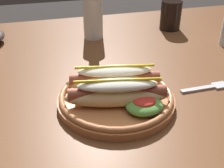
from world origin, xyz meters
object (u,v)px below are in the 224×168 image
(fork, at_px, (208,87))
(glass_bottle, at_px, (93,11))
(soda_cup, at_px, (171,15))
(hot_dog_plate, at_px, (117,93))

(fork, bearing_deg, glass_bottle, 114.24)
(glass_bottle, bearing_deg, soda_cup, 1.56)
(soda_cup, distance_m, glass_bottle, 0.29)
(fork, relative_size, glass_bottle, 0.49)
(hot_dog_plate, distance_m, soda_cup, 0.53)
(fork, distance_m, glass_bottle, 0.45)
(hot_dog_plate, bearing_deg, soda_cup, 51.13)
(fork, bearing_deg, soda_cup, 75.44)
(hot_dog_plate, xyz_separation_m, soda_cup, (0.33, 0.41, 0.02))
(glass_bottle, bearing_deg, hot_dog_plate, -96.06)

